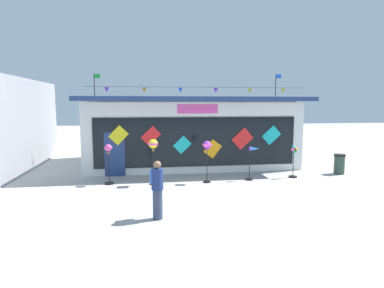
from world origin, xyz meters
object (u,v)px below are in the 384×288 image
object	(u,v)px
kite_shop_building	(189,130)
wind_spinner_right	(294,158)
wind_spinner_center_right	(253,158)
person_near_camera	(157,188)
wind_spinner_left	(153,147)
trash_bin	(339,164)
wind_spinner_far_left	(109,156)
wind_spinner_center_left	(207,149)

from	to	relation	value
kite_shop_building	wind_spinner_right	world-z (taller)	kite_shop_building
wind_spinner_center_right	person_near_camera	distance (m)	5.98
wind_spinner_right	person_near_camera	bearing A→B (deg)	-144.62
wind_spinner_left	trash_bin	distance (m)	8.76
person_near_camera	trash_bin	world-z (taller)	person_near_camera
trash_bin	wind_spinner_right	bearing A→B (deg)	-170.87
person_near_camera	trash_bin	bearing A→B (deg)	11.94
kite_shop_building	wind_spinner_center_right	distance (m)	5.12
wind_spinner_far_left	trash_bin	bearing A→B (deg)	2.51
wind_spinner_left	wind_spinner_center_left	bearing A→B (deg)	-0.03
kite_shop_building	wind_spinner_center_right	xyz separation A→B (m)	(2.14, -4.57, -0.87)
kite_shop_building	wind_spinner_center_left	xyz separation A→B (m)	(0.11, -4.75, -0.42)
wind_spinner_left	trash_bin	bearing A→B (deg)	5.01
wind_spinner_far_left	wind_spinner_right	size ratio (longest dim) A/B	1.13
wind_spinner_far_left	wind_spinner_center_left	size ratio (longest dim) A/B	0.94
person_near_camera	trash_bin	distance (m)	9.92
wind_spinner_far_left	wind_spinner_right	bearing A→B (deg)	0.45
wind_spinner_left	trash_bin	size ratio (longest dim) A/B	1.99
wind_spinner_left	trash_bin	xyz separation A→B (m)	(8.67, 0.76, -1.05)
wind_spinner_far_left	wind_spinner_center_right	world-z (taller)	wind_spinner_far_left
wind_spinner_center_left	trash_bin	bearing A→B (deg)	6.72
wind_spinner_center_left	trash_bin	size ratio (longest dim) A/B	1.87
wind_spinner_far_left	wind_spinner_center_right	xyz separation A→B (m)	(6.03, -0.13, -0.21)
wind_spinner_right	trash_bin	bearing A→B (deg)	9.13
wind_spinner_left	wind_spinner_right	world-z (taller)	wind_spinner_left
wind_spinner_far_left	trash_bin	distance (m)	10.49
wind_spinner_far_left	wind_spinner_center_left	distance (m)	4.02
wind_spinner_far_left	wind_spinner_left	distance (m)	1.86
kite_shop_building	wind_spinner_far_left	distance (m)	5.94
kite_shop_building	wind_spinner_center_right	size ratio (longest dim) A/B	7.55
wind_spinner_left	wind_spinner_center_right	world-z (taller)	wind_spinner_left
wind_spinner_far_left	trash_bin	world-z (taller)	wind_spinner_far_left
wind_spinner_center_left	wind_spinner_center_right	bearing A→B (deg)	4.92
wind_spinner_center_left	wind_spinner_center_right	world-z (taller)	wind_spinner_center_left
wind_spinner_left	wind_spinner_center_right	xyz separation A→B (m)	(4.24, 0.17, -0.58)
person_near_camera	trash_bin	xyz separation A→B (m)	(8.67, 4.80, -0.42)
wind_spinner_right	person_near_camera	distance (m)	7.61
wind_spinner_left	wind_spinner_center_left	distance (m)	2.21
wind_spinner_left	wind_spinner_center_right	size ratio (longest dim) A/B	1.29
kite_shop_building	trash_bin	size ratio (longest dim) A/B	11.68
wind_spinner_center_left	wind_spinner_far_left	bearing A→B (deg)	175.70
wind_spinner_far_left	wind_spinner_center_left	bearing A→B (deg)	-4.30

